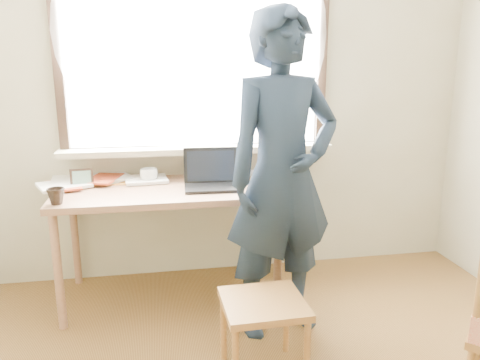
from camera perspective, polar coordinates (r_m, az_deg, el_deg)
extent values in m
cube|color=#B3AD90|center=(3.30, -1.83, 10.50)|extent=(3.50, 0.02, 2.60)
cube|color=white|center=(3.25, -5.45, 15.69)|extent=(1.70, 0.01, 1.30)
cube|color=black|center=(3.29, -5.16, 3.77)|extent=(1.82, 0.06, 0.06)
cube|color=black|center=(3.28, -21.47, 14.81)|extent=(0.06, 0.06, 1.30)
cube|color=black|center=(3.43, 9.95, 15.46)|extent=(0.06, 0.06, 1.30)
cube|color=#B3AD90|center=(3.22, -5.05, 3.73)|extent=(1.85, 0.20, 0.04)
cube|color=white|center=(3.18, -5.37, 17.53)|extent=(1.95, 0.02, 1.65)
cube|color=#896144|center=(2.99, -8.70, -1.27)|extent=(1.38, 0.69, 0.04)
cylinder|color=#896144|center=(2.89, -21.30, -10.44)|extent=(0.05, 0.05, 0.70)
cylinder|color=#896144|center=(3.43, -19.48, -6.41)|extent=(0.05, 0.05, 0.70)
cylinder|color=#896144|center=(2.92, 4.65, -9.25)|extent=(0.05, 0.05, 0.70)
cylinder|color=#896144|center=(3.45, 2.14, -5.45)|extent=(0.05, 0.05, 0.70)
cube|color=black|center=(2.92, -3.37, -0.89)|extent=(0.36, 0.26, 0.02)
cube|color=black|center=(3.01, -3.58, 1.77)|extent=(0.35, 0.09, 0.23)
cube|color=black|center=(3.01, -3.58, 1.77)|extent=(0.31, 0.07, 0.19)
cube|color=black|center=(2.91, -3.36, -0.88)|extent=(0.31, 0.16, 0.00)
imported|color=white|center=(3.13, -11.04, 0.56)|extent=(0.15, 0.15, 0.09)
imported|color=black|center=(2.78, -21.51, -1.86)|extent=(0.11, 0.11, 0.09)
ellipsoid|color=black|center=(2.92, -0.13, -0.68)|extent=(0.09, 0.06, 0.04)
cube|color=white|center=(3.21, -14.95, -0.12)|extent=(0.31, 0.27, 0.00)
cube|color=orange|center=(3.28, -19.95, -0.03)|extent=(0.28, 0.26, 0.02)
cube|color=white|center=(3.22, -15.68, 0.05)|extent=(0.30, 0.30, 0.01)
cube|color=white|center=(3.25, -18.80, 0.11)|extent=(0.23, 0.29, 0.02)
cube|color=white|center=(3.18, -11.38, 0.34)|extent=(0.31, 0.33, 0.01)
cube|color=white|center=(3.24, -17.03, 0.22)|extent=(0.27, 0.33, 0.00)
imported|color=white|center=(3.24, -17.15, 0.06)|extent=(0.33, 0.36, 0.03)
imported|color=white|center=(3.27, -1.68, 0.76)|extent=(0.26, 0.29, 0.02)
cube|color=black|center=(3.10, -18.72, 0.14)|extent=(0.14, 0.03, 0.11)
cube|color=#456B2F|center=(3.10, -18.72, 0.14)|extent=(0.11, 0.02, 0.08)
cube|color=olive|center=(2.32, 2.87, -14.82)|extent=(0.40, 0.38, 0.04)
cylinder|color=olive|center=(2.53, -2.02, -17.46)|extent=(0.03, 0.03, 0.36)
cylinder|color=olive|center=(2.34, 8.13, -20.45)|extent=(0.03, 0.03, 0.36)
cylinder|color=olive|center=(2.59, 5.67, -16.61)|extent=(0.03, 0.03, 0.36)
cylinder|color=olive|center=(2.61, 27.00, -17.92)|extent=(0.03, 0.03, 0.37)
cylinder|color=olive|center=(2.11, 27.19, -12.01)|extent=(0.03, 0.03, 0.45)
imported|color=black|center=(2.57, 5.20, 0.42)|extent=(0.74, 0.56, 1.80)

